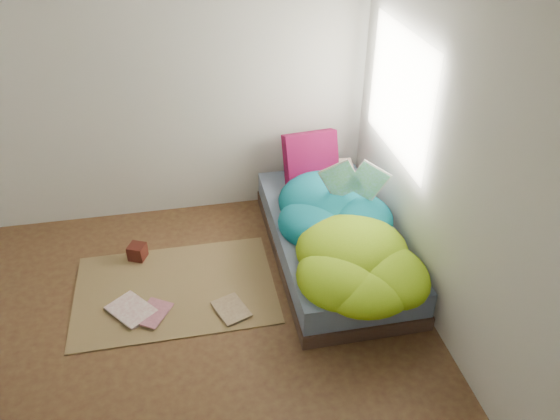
# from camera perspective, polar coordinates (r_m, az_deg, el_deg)

# --- Properties ---
(ground) EXTENTS (3.50, 3.50, 0.00)m
(ground) POSITION_cam_1_polar(r_m,az_deg,el_deg) (4.17, -8.48, -12.93)
(ground) COLOR #4A281C
(ground) RESTS_ON ground
(room_walls) EXTENTS (3.54, 3.54, 2.62)m
(room_walls) POSITION_cam_1_polar(r_m,az_deg,el_deg) (3.20, -10.68, 7.52)
(room_walls) COLOR silver
(room_walls) RESTS_ON ground
(bed) EXTENTS (1.00, 2.00, 0.34)m
(bed) POSITION_cam_1_polar(r_m,az_deg,el_deg) (4.74, 5.56, -3.23)
(bed) COLOR #3A2920
(bed) RESTS_ON ground
(duvet) EXTENTS (0.96, 1.84, 0.34)m
(duvet) POSITION_cam_1_polar(r_m,az_deg,el_deg) (4.37, 6.58, -1.37)
(duvet) COLOR #075D72
(duvet) RESTS_ON bed
(rug) EXTENTS (1.60, 1.10, 0.01)m
(rug) POSITION_cam_1_polar(r_m,az_deg,el_deg) (4.57, -10.87, -8.10)
(rug) COLOR brown
(rug) RESTS_ON ground
(pillow_floral) EXTENTS (0.54, 0.36, 0.12)m
(pillow_floral) POSITION_cam_1_polar(r_m,az_deg,el_deg) (5.23, 4.91, 3.73)
(pillow_floral) COLOR silver
(pillow_floral) RESTS_ON bed
(pillow_magenta) EXTENTS (0.51, 0.20, 0.49)m
(pillow_magenta) POSITION_cam_1_polar(r_m,az_deg,el_deg) (5.10, 3.24, 5.38)
(pillow_magenta) COLOR #4C051E
(pillow_magenta) RESTS_ON bed
(open_book) EXTENTS (0.47, 0.22, 0.28)m
(open_book) POSITION_cam_1_polar(r_m,az_deg,el_deg) (4.47, 7.87, 4.13)
(open_book) COLOR green
(open_book) RESTS_ON duvet
(wooden_box) EXTENTS (0.18, 0.18, 0.13)m
(wooden_box) POSITION_cam_1_polar(r_m,az_deg,el_deg) (4.90, -14.68, -4.23)
(wooden_box) COLOR #38170C
(wooden_box) RESTS_ON rug
(floor_book_a) EXTENTS (0.42, 0.43, 0.03)m
(floor_book_a) POSITION_cam_1_polar(r_m,az_deg,el_deg) (4.39, -16.62, -10.88)
(floor_book_a) COLOR white
(floor_book_a) RESTS_ON rug
(floor_book_b) EXTENTS (0.33, 0.36, 0.03)m
(floor_book_b) POSITION_cam_1_polar(r_m,az_deg,el_deg) (4.42, -14.33, -10.08)
(floor_book_b) COLOR #C9748A
(floor_book_b) RESTS_ON rug
(floor_book_c) EXTENTS (0.31, 0.36, 0.02)m
(floor_book_c) POSITION_cam_1_polar(r_m,az_deg,el_deg) (4.28, -6.45, -10.83)
(floor_book_c) COLOR tan
(floor_book_c) RESTS_ON rug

